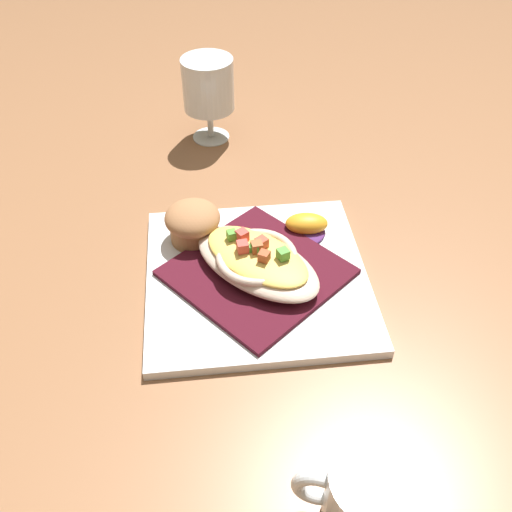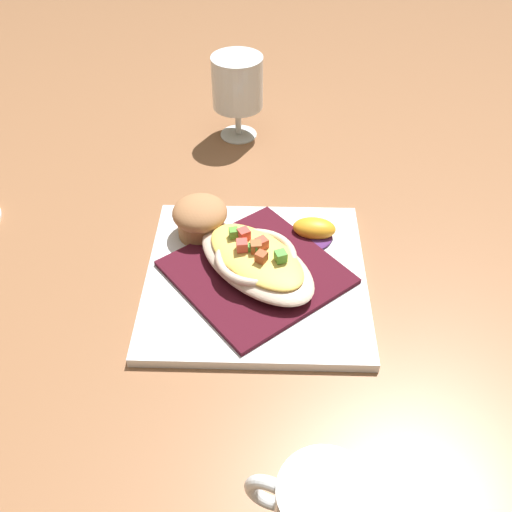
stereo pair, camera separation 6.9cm
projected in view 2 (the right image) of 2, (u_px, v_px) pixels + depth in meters
ground_plane at (256, 281)px, 0.72m from camera, size 2.60×2.60×0.00m
square_plate at (256, 277)px, 0.72m from camera, size 0.30×0.30×0.01m
folded_napkin at (256, 272)px, 0.71m from camera, size 0.26×0.26×0.01m
gratin_dish at (256, 260)px, 0.69m from camera, size 0.19×0.19×0.05m
muffin at (200, 217)px, 0.75m from camera, size 0.07×0.07×0.05m
orange_garnish at (315, 230)px, 0.76m from camera, size 0.06×0.06×0.03m
stemmed_glass at (237, 87)px, 0.92m from camera, size 0.08×0.08×0.14m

